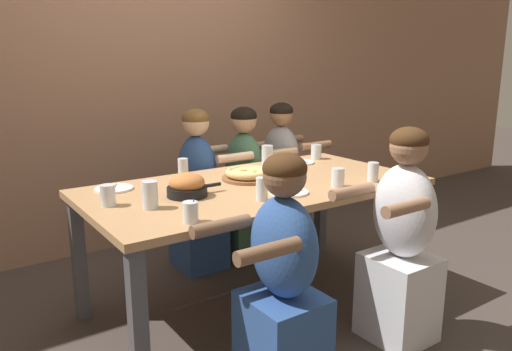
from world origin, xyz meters
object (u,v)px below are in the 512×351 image
at_px(pizza_board_main, 248,174).
at_px(drinking_glass_e, 262,190).
at_px(drinking_glass_c, 150,195).
at_px(diner_far_right, 281,183).
at_px(empty_plate_a, 301,162).
at_px(empty_plate_b, 114,188).
at_px(diner_near_midright, 401,246).
at_px(diner_near_midleft, 282,289).
at_px(diner_far_center, 198,197).
at_px(drinking_glass_d, 373,173).
at_px(drinking_glass_f, 108,197).
at_px(skillet_bowl, 187,186).
at_px(drinking_glass_g, 338,179).
at_px(cocktail_glass_blue, 191,213).
at_px(diner_far_midright, 245,189).
at_px(drinking_glass_a, 183,170).
at_px(drinking_glass_b, 267,156).
at_px(drinking_glass_h, 316,153).
at_px(empty_plate_c, 289,192).

relative_size(pizza_board_main, drinking_glass_e, 2.63).
relative_size(drinking_glass_c, diner_far_right, 0.12).
distance_m(empty_plate_a, diner_far_right, 0.51).
relative_size(empty_plate_b, drinking_glass_c, 1.54).
xyz_separation_m(empty_plate_a, diner_near_midright, (-0.17, -1.03, -0.25)).
height_order(pizza_board_main, diner_near_midleft, diner_near_midleft).
distance_m(diner_far_center, diner_near_midright, 1.50).
xyz_separation_m(drinking_glass_e, diner_near_midright, (0.59, -0.42, -0.30)).
bearing_deg(drinking_glass_d, drinking_glass_f, 164.70).
bearing_deg(skillet_bowl, drinking_glass_c, -158.96).
height_order(drinking_glass_g, diner_near_midright, diner_near_midright).
height_order(cocktail_glass_blue, drinking_glass_g, cocktail_glass_blue).
bearing_deg(drinking_glass_g, diner_far_midright, 86.85).
xyz_separation_m(drinking_glass_a, drinking_glass_b, (0.64, 0.01, 0.01)).
relative_size(cocktail_glass_blue, diner_far_center, 0.10).
xyz_separation_m(empty_plate_a, drinking_glass_d, (0.01, -0.65, 0.05)).
bearing_deg(diner_near_midleft, drinking_glass_h, -46.41).
bearing_deg(empty_plate_c, empty_plate_b, 140.77).
xyz_separation_m(empty_plate_b, drinking_glass_e, (0.55, -0.64, 0.05)).
distance_m(drinking_glass_c, diner_near_midleft, 0.78).
height_order(drinking_glass_e, diner_far_right, diner_far_right).
bearing_deg(drinking_glass_h, drinking_glass_d, -104.21).
bearing_deg(drinking_glass_b, diner_near_midright, -86.37).
bearing_deg(diner_far_right, empty_plate_a, -20.08).
relative_size(empty_plate_b, drinking_glass_f, 1.96).
height_order(skillet_bowl, drinking_glass_d, skillet_bowl).
relative_size(pizza_board_main, empty_plate_b, 1.52).
relative_size(diner_far_center, diner_far_right, 1.00).
height_order(empty_plate_c, drinking_glass_g, drinking_glass_g).
xyz_separation_m(skillet_bowl, diner_far_right, (1.19, 0.73, -0.30)).
distance_m(pizza_board_main, empty_plate_b, 0.78).
relative_size(skillet_bowl, drinking_glass_h, 2.97).
relative_size(drinking_glass_b, diner_near_midleft, 0.13).
xyz_separation_m(drinking_glass_b, drinking_glass_g, (-0.01, -0.69, -0.02)).
height_order(drinking_glass_c, diner_far_center, diner_far_center).
bearing_deg(cocktail_glass_blue, drinking_glass_f, 115.02).
bearing_deg(drinking_glass_a, drinking_glass_g, -47.21).
distance_m(empty_plate_c, diner_far_right, 1.24).
height_order(empty_plate_b, diner_near_midright, diner_near_midright).
distance_m(drinking_glass_h, diner_near_midright, 1.18).
xyz_separation_m(empty_plate_c, diner_far_right, (0.71, 0.99, -0.25)).
relative_size(skillet_bowl, diner_far_right, 0.27).
height_order(drinking_glass_h, diner_far_center, diner_far_center).
bearing_deg(diner_far_right, drinking_glass_f, -67.10).
bearing_deg(cocktail_glass_blue, pizza_board_main, 38.42).
xyz_separation_m(drinking_glass_f, drinking_glass_g, (1.18, -0.37, 0.00)).
bearing_deg(drinking_glass_f, empty_plate_a, 10.03).
height_order(cocktail_glass_blue, diner_far_right, diner_far_right).
bearing_deg(pizza_board_main, diner_near_midright, -64.76).
distance_m(empty_plate_a, drinking_glass_f, 1.46).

